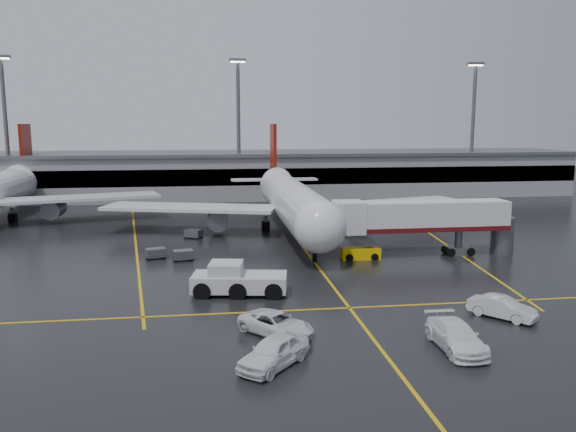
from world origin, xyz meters
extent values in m
plane|color=black|center=(0.00, 0.00, 0.00)|extent=(220.00, 220.00, 0.00)
cube|color=gold|center=(0.00, 0.00, 0.01)|extent=(0.25, 90.00, 0.02)
cube|color=gold|center=(0.00, -22.00, 0.01)|extent=(60.00, 0.25, 0.02)
cube|color=gold|center=(-20.00, 10.00, 0.01)|extent=(9.99, 69.35, 0.02)
cube|color=gold|center=(18.00, 10.00, 0.01)|extent=(7.57, 69.64, 0.02)
cube|color=gray|center=(0.00, 48.00, 4.00)|extent=(120.00, 18.00, 8.00)
cube|color=black|center=(0.00, 39.20, 4.50)|extent=(120.00, 0.40, 3.00)
cube|color=#595B60|center=(0.00, 48.00, 8.30)|extent=(122.00, 19.00, 0.60)
cylinder|color=#595B60|center=(-45.00, 42.00, 12.50)|extent=(0.70, 0.70, 25.00)
cube|color=#595B60|center=(-45.00, 42.00, 25.20)|extent=(3.00, 1.20, 0.50)
cube|color=#FFE5B2|center=(-45.00, 42.00, 24.90)|extent=(2.60, 0.90, 0.20)
cylinder|color=#595B60|center=(-5.00, 42.00, 12.50)|extent=(0.70, 0.70, 25.00)
cube|color=#595B60|center=(-5.00, 42.00, 25.20)|extent=(3.00, 1.20, 0.50)
cube|color=#FFE5B2|center=(-5.00, 42.00, 24.90)|extent=(2.60, 0.90, 0.20)
cylinder|color=#595B60|center=(40.00, 42.00, 12.50)|extent=(0.70, 0.70, 25.00)
cube|color=#595B60|center=(40.00, 42.00, 25.20)|extent=(3.00, 1.20, 0.50)
cube|color=#FFE5B2|center=(40.00, 42.00, 24.90)|extent=(2.60, 0.90, 0.20)
cylinder|color=silver|center=(0.00, 8.00, 4.20)|extent=(5.20, 36.00, 5.20)
sphere|color=silver|center=(0.00, -10.00, 4.20)|extent=(5.20, 5.20, 5.20)
cone|color=silver|center=(0.00, 29.00, 4.80)|extent=(4.94, 8.00, 4.94)
cube|color=maroon|center=(0.00, 30.00, 9.70)|extent=(0.50, 5.50, 8.50)
cube|color=silver|center=(0.00, 29.00, 5.00)|extent=(14.00, 3.00, 0.25)
cube|color=silver|center=(-13.00, 10.00, 3.40)|extent=(22.80, 11.83, 0.40)
cube|color=silver|center=(13.00, 10.00, 3.40)|extent=(22.80, 11.83, 0.40)
cylinder|color=#595B60|center=(-9.50, 9.00, 2.00)|extent=(2.60, 4.50, 2.60)
cylinder|color=#595B60|center=(9.50, 9.00, 2.00)|extent=(2.60, 4.50, 2.60)
cylinder|color=#595B60|center=(0.00, -7.00, 1.00)|extent=(0.56, 0.56, 2.00)
cylinder|color=#595B60|center=(-3.20, 11.00, 1.00)|extent=(0.56, 0.56, 2.00)
cylinder|color=#595B60|center=(3.20, 11.00, 1.00)|extent=(0.56, 0.56, 2.00)
cylinder|color=black|center=(0.00, -7.00, 0.45)|extent=(0.40, 1.10, 1.10)
cylinder|color=black|center=(-3.20, 11.00, 0.55)|extent=(1.00, 1.40, 1.40)
cylinder|color=black|center=(3.20, 11.00, 0.55)|extent=(1.00, 1.40, 1.40)
cone|color=silver|center=(-42.00, 41.00, 4.80)|extent=(4.94, 8.00, 4.94)
cube|color=maroon|center=(-42.00, 42.00, 9.70)|extent=(0.50, 5.50, 8.50)
cube|color=silver|center=(-42.00, 41.00, 5.00)|extent=(14.00, 3.00, 0.25)
cube|color=silver|center=(-29.00, 22.00, 3.40)|extent=(22.80, 11.83, 0.40)
cylinder|color=#595B60|center=(-32.50, 21.00, 2.00)|extent=(2.60, 4.50, 2.60)
cylinder|color=#595B60|center=(-38.80, 23.00, 1.00)|extent=(0.56, 0.56, 2.00)
cylinder|color=black|center=(-38.80, 23.00, 0.55)|extent=(1.00, 1.40, 1.40)
cube|color=silver|center=(12.00, -6.00, 4.40)|extent=(18.00, 3.20, 3.00)
cube|color=#500D10|center=(12.00, -6.00, 3.10)|extent=(18.00, 3.30, 0.50)
cube|color=silver|center=(3.80, -6.00, 4.40)|extent=(3.00, 3.40, 3.30)
cylinder|color=#595B60|center=(16.00, -6.00, 1.50)|extent=(0.80, 0.80, 3.00)
cube|color=#595B60|center=(16.00, -6.00, 0.45)|extent=(2.60, 1.60, 0.90)
cylinder|color=#595B60|center=(21.00, -6.00, 2.00)|extent=(2.40, 2.40, 4.00)
cylinder|color=black|center=(14.90, -6.00, 0.45)|extent=(0.90, 1.80, 0.90)
cylinder|color=black|center=(17.10, -6.00, 0.45)|extent=(0.90, 1.80, 0.90)
cube|color=silver|center=(-8.16, -17.14, 1.00)|extent=(8.20, 4.34, 1.34)
cube|color=silver|center=(-9.26, -16.96, 2.12)|extent=(3.07, 3.07, 1.11)
cube|color=black|center=(-9.26, -16.96, 2.12)|extent=(2.76, 2.76, 1.00)
cylinder|color=black|center=(-11.02, -16.67, 0.61)|extent=(1.97, 3.53, 1.45)
cylinder|color=black|center=(-8.16, -17.14, 0.61)|extent=(1.97, 3.53, 1.45)
cylinder|color=black|center=(-5.30, -17.61, 0.61)|extent=(1.97, 3.53, 1.45)
cube|color=#EBB903|center=(5.08, -6.35, 0.61)|extent=(4.11, 1.92, 1.23)
cube|color=#595B60|center=(5.08, -6.35, 1.78)|extent=(3.92, 1.24, 1.40)
cylinder|color=black|center=(3.75, -6.27, 0.33)|extent=(0.90, 1.94, 0.78)
cylinder|color=black|center=(6.41, -6.44, 0.33)|extent=(0.90, 1.94, 0.78)
imported|color=white|center=(-6.23, -26.82, 0.76)|extent=(5.50, 5.76, 1.52)
imported|color=white|center=(4.67, -30.80, 0.85)|extent=(2.41, 5.87, 1.70)
imported|color=silver|center=(10.46, -25.74, 0.79)|extent=(4.37, 4.74, 1.58)
imported|color=white|center=(-6.96, -31.81, 0.90)|extent=(5.09, 5.34, 1.79)
cube|color=#595B60|center=(-13.32, -4.66, 0.65)|extent=(2.21, 1.65, 0.90)
cylinder|color=black|center=(-14.01, -5.30, 0.18)|extent=(0.40, 0.20, 0.40)
cylinder|color=black|center=(-12.44, -5.00, 0.18)|extent=(0.40, 0.20, 0.40)
cylinder|color=black|center=(-14.20, -4.32, 0.18)|extent=(0.40, 0.20, 0.40)
cylinder|color=black|center=(-12.63, -4.02, 0.18)|extent=(0.40, 0.20, 0.40)
cube|color=#595B60|center=(-16.21, -3.39, 0.65)|extent=(2.29, 1.83, 0.90)
cylinder|color=black|center=(-16.83, -4.11, 0.18)|extent=(0.40, 0.20, 0.40)
cylinder|color=black|center=(-15.30, -3.63, 0.18)|extent=(0.40, 0.20, 0.40)
cylinder|color=black|center=(-17.12, -3.15, 0.18)|extent=(0.40, 0.20, 0.40)
cylinder|color=black|center=(-15.59, -2.68, 0.18)|extent=(0.40, 0.20, 0.40)
cube|color=#595B60|center=(-12.56, 6.96, 0.65)|extent=(2.38, 2.11, 0.90)
cylinder|color=black|center=(-13.50, 6.91, 0.18)|extent=(0.40, 0.20, 0.40)
cylinder|color=black|center=(-12.10, 6.14, 0.18)|extent=(0.40, 0.20, 0.40)
cylinder|color=black|center=(-13.02, 7.79, 0.18)|extent=(0.40, 0.20, 0.40)
cylinder|color=black|center=(-11.62, 7.01, 0.18)|extent=(0.40, 0.20, 0.40)
camera|label=1|loc=(-10.47, -63.15, 14.04)|focal=35.61mm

